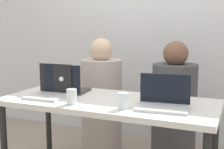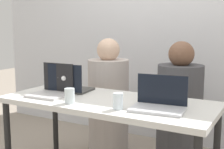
{
  "view_description": "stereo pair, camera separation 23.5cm",
  "coord_description": "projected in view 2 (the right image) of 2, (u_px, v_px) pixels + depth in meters",
  "views": [
    {
      "loc": [
        0.92,
        -2.07,
        1.27
      ],
      "look_at": [
        0.0,
        0.07,
        0.9
      ],
      "focal_mm": 50.0,
      "sensor_mm": 36.0,
      "label": 1
    },
    {
      "loc": [
        1.13,
        -1.96,
        1.27
      ],
      "look_at": [
        0.0,
        0.07,
        0.9
      ],
      "focal_mm": 50.0,
      "sensor_mm": 36.0,
      "label": 2
    }
  ],
  "objects": [
    {
      "name": "laptop_front_right",
      "position": [
        159.0,
        102.0,
        2.04
      ],
      "size": [
        0.36,
        0.27,
        0.22
      ],
      "rotation": [
        0.0,
        0.0,
        0.1
      ],
      "color": "silver",
      "rests_on": "desk"
    },
    {
      "name": "back_wall",
      "position": [
        167.0,
        34.0,
        3.37
      ],
      "size": [
        4.5,
        0.1,
        2.34
      ],
      "primitive_type": "cube",
      "color": "silver",
      "rests_on": "ground"
    },
    {
      "name": "desk",
      "position": [
        108.0,
        108.0,
        2.33
      ],
      "size": [
        1.6,
        0.69,
        0.72
      ],
      "color": "silver",
      "rests_on": "ground"
    },
    {
      "name": "person_on_right",
      "position": [
        179.0,
        113.0,
        2.74
      ],
      "size": [
        0.41,
        0.41,
        1.14
      ],
      "rotation": [
        0.0,
        0.0,
        3.18
      ],
      "color": "#444347",
      "rests_on": "ground"
    },
    {
      "name": "water_glass_left",
      "position": [
        70.0,
        97.0,
        2.2
      ],
      "size": [
        0.07,
        0.07,
        0.11
      ],
      "color": "silver",
      "rests_on": "desk"
    },
    {
      "name": "laptop_back_left",
      "position": [
        70.0,
        86.0,
        2.59
      ],
      "size": [
        0.34,
        0.29,
        0.24
      ],
      "rotation": [
        0.0,
        0.0,
        3.25
      ],
      "color": "#3A3A38",
      "rests_on": "desk"
    },
    {
      "name": "laptop_front_left",
      "position": [
        52.0,
        88.0,
        2.47
      ],
      "size": [
        0.3,
        0.29,
        0.25
      ],
      "rotation": [
        0.0,
        0.0,
        0.03
      ],
      "color": "silver",
      "rests_on": "desk"
    },
    {
      "name": "person_on_left",
      "position": [
        108.0,
        103.0,
        3.08
      ],
      "size": [
        0.43,
        0.43,
        1.15
      ],
      "rotation": [
        0.0,
        0.0,
        3.07
      ],
      "color": "#BBAFA8",
      "rests_on": "ground"
    },
    {
      "name": "water_glass_right",
      "position": [
        118.0,
        102.0,
        2.05
      ],
      "size": [
        0.07,
        0.07,
        0.11
      ],
      "color": "silver",
      "rests_on": "desk"
    }
  ]
}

